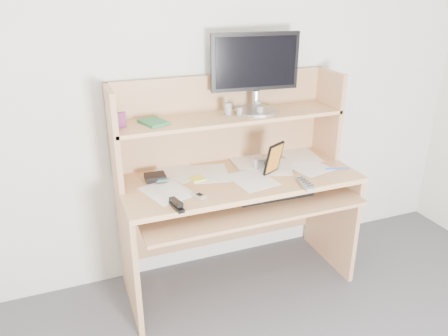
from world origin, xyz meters
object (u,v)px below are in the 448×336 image
object	(u,v)px
desk	(234,179)
tv_remote	(305,184)
keyboard	(273,193)
game_case	(274,158)
monitor	(255,70)

from	to	relation	value
desk	tv_remote	bearing A→B (deg)	-49.28
keyboard	game_case	size ratio (longest dim) A/B	2.37
game_case	monitor	distance (m)	0.53
game_case	monitor	xyz separation A→B (m)	(-0.02, 0.23, 0.48)
tv_remote	keyboard	bearing A→B (deg)	143.86
tv_remote	desk	bearing A→B (deg)	140.94
tv_remote	monitor	distance (m)	0.73
keyboard	tv_remote	bearing A→B (deg)	-45.02
tv_remote	monitor	size ratio (longest dim) A/B	0.33
game_case	monitor	bearing A→B (deg)	68.01
tv_remote	game_case	world-z (taller)	game_case
desk	monitor	size ratio (longest dim) A/B	2.60
keyboard	game_case	bearing A→B (deg)	68.21
desk	keyboard	distance (m)	0.27
monitor	game_case	bearing A→B (deg)	-78.65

